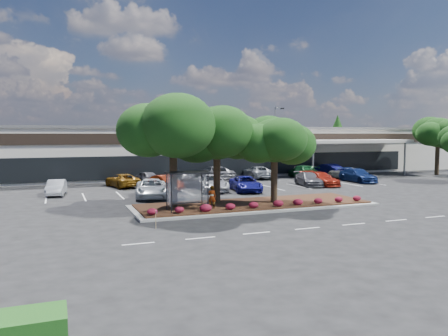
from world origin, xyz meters
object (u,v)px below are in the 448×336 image
object	(u,v)px
car_1	(151,188)
survey_stake	(156,217)
light_pole	(276,146)
car_0	(56,188)

from	to	relation	value
car_1	survey_stake	bearing A→B (deg)	-89.46
light_pole	car_0	bearing A→B (deg)	-163.41
survey_stake	car_1	size ratio (longest dim) A/B	0.19
survey_stake	car_0	world-z (taller)	car_0
car_0	car_1	xyz separation A→B (m)	(7.49, -4.46, 0.11)
survey_stake	car_1	xyz separation A→B (m)	(2.26, 12.18, 0.10)
survey_stake	car_0	xyz separation A→B (m)	(-5.23, 16.64, -0.01)
light_pole	survey_stake	world-z (taller)	light_pole
car_0	car_1	world-z (taller)	car_1
survey_stake	car_0	bearing A→B (deg)	107.45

